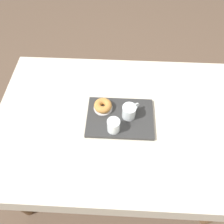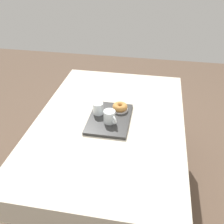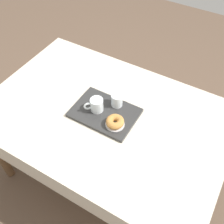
% 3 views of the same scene
% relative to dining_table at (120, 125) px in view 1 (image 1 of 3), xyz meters
% --- Properties ---
extents(ground_plane, '(6.00, 6.00, 0.00)m').
position_rel_dining_table_xyz_m(ground_plane, '(0.00, 0.00, -0.65)').
color(ground_plane, brown).
extents(dining_table, '(1.53, 1.03, 0.73)m').
position_rel_dining_table_xyz_m(dining_table, '(0.00, 0.00, 0.00)').
color(dining_table, beige).
rests_on(dining_table, ground).
extents(serving_tray, '(0.40, 0.28, 0.02)m').
position_rel_dining_table_xyz_m(serving_tray, '(-0.00, 0.00, 0.09)').
color(serving_tray, '#2D2D2D').
rests_on(serving_tray, dining_table).
extents(tea_mug_left, '(0.10, 0.10, 0.09)m').
position_rel_dining_table_xyz_m(tea_mug_left, '(-0.05, -0.01, 0.14)').
color(tea_mug_left, white).
rests_on(tea_mug_left, serving_tray).
extents(water_glass_near, '(0.07, 0.07, 0.08)m').
position_rel_dining_table_xyz_m(water_glass_near, '(0.04, 0.09, 0.14)').
color(water_glass_near, white).
rests_on(water_glass_near, serving_tray).
extents(donut_plate_left, '(0.11, 0.11, 0.01)m').
position_rel_dining_table_xyz_m(donut_plate_left, '(0.11, -0.06, 0.11)').
color(donut_plate_left, silver).
rests_on(donut_plate_left, serving_tray).
extents(sugar_donut_left, '(0.11, 0.11, 0.04)m').
position_rel_dining_table_xyz_m(sugar_donut_left, '(0.11, -0.06, 0.13)').
color(sugar_donut_left, '#BC7F3D').
rests_on(sugar_donut_left, donut_plate_left).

